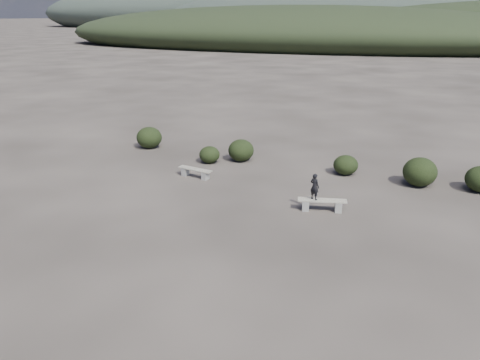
% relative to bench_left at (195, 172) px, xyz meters
% --- Properties ---
extents(ground, '(1200.00, 1200.00, 0.00)m').
position_rel_bench_left_xyz_m(ground, '(3.83, -5.92, -0.25)').
color(ground, '#2C2622').
rests_on(ground, ground).
extents(bench_left, '(1.67, 0.58, 0.41)m').
position_rel_bench_left_xyz_m(bench_left, '(0.00, 0.00, 0.00)').
color(bench_left, slate).
rests_on(bench_left, ground).
extents(bench_right, '(1.82, 0.82, 0.45)m').
position_rel_bench_left_xyz_m(bench_right, '(6.06, -1.57, 0.02)').
color(bench_right, slate).
rests_on(bench_right, ground).
extents(seated_person, '(0.42, 0.35, 1.00)m').
position_rel_bench_left_xyz_m(seated_person, '(5.77, -1.65, 0.70)').
color(seated_person, black).
rests_on(seated_person, bench_right).
extents(shrub_a, '(1.00, 1.00, 0.82)m').
position_rel_bench_left_xyz_m(shrub_a, '(-0.36, 2.22, 0.16)').
color(shrub_a, black).
rests_on(shrub_a, ground).
extents(shrub_b, '(1.26, 1.26, 1.08)m').
position_rel_bench_left_xyz_m(shrub_b, '(0.94, 3.09, 0.29)').
color(shrub_b, black).
rests_on(shrub_b, ground).
extents(shrub_c, '(1.11, 1.11, 0.89)m').
position_rel_bench_left_xyz_m(shrub_c, '(6.10, 2.97, 0.19)').
color(shrub_c, black).
rests_on(shrub_c, ground).
extents(shrub_d, '(1.40, 1.40, 1.22)m').
position_rel_bench_left_xyz_m(shrub_d, '(9.25, 2.66, 0.36)').
color(shrub_d, black).
rests_on(shrub_d, ground).
extents(shrub_f, '(1.36, 1.36, 1.15)m').
position_rel_bench_left_xyz_m(shrub_f, '(-4.55, 3.42, 0.32)').
color(shrub_f, black).
rests_on(shrub_f, ground).
extents(mountain_ridges, '(500.00, 400.00, 56.00)m').
position_rel_bench_left_xyz_m(mountain_ridges, '(-3.65, 333.14, 10.59)').
color(mountain_ridges, black).
rests_on(mountain_ridges, ground).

